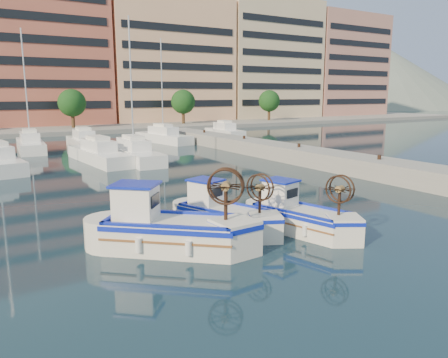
# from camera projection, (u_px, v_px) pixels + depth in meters

# --- Properties ---
(ground) EXTENTS (300.00, 300.00, 0.00)m
(ground) POSITION_uv_depth(u_px,v_px,m) (283.00, 233.00, 17.51)
(ground) COLOR #193141
(ground) RESTS_ON ground
(quay) EXTENTS (3.00, 60.00, 1.20)m
(quay) POSITION_uv_depth(u_px,v_px,m) (355.00, 164.00, 30.76)
(quay) COLOR gray
(quay) RESTS_ON ground
(waterfront) EXTENTS (180.00, 40.00, 25.60)m
(waterfront) POSITION_uv_depth(u_px,v_px,m) (85.00, 61.00, 74.55)
(waterfront) COLOR gray
(waterfront) RESTS_ON ground
(hill_east) EXTENTS (160.00, 160.00, 50.00)m
(hill_east) POSITION_uv_depth(u_px,v_px,m) (378.00, 107.00, 181.37)
(hill_east) COLOR slate
(hill_east) RESTS_ON ground
(yacht_marina) EXTENTS (39.89, 22.90, 11.50)m
(yacht_marina) POSITION_uv_depth(u_px,v_px,m) (54.00, 151.00, 38.73)
(yacht_marina) COLOR white
(yacht_marina) RESTS_ON ground
(fishing_boat_a) EXTENTS (4.80, 4.54, 3.04)m
(fishing_boat_a) POSITION_uv_depth(u_px,v_px,m) (168.00, 228.00, 15.36)
(fishing_boat_a) COLOR silver
(fishing_boat_a) RESTS_ON ground
(fishing_boat_b) EXTENTS (2.90, 4.22, 2.55)m
(fishing_boat_b) POSITION_uv_depth(u_px,v_px,m) (224.00, 214.00, 17.69)
(fishing_boat_b) COLOR silver
(fishing_boat_b) RESTS_ON ground
(fishing_boat_c) EXTENTS (2.60, 4.22, 2.56)m
(fishing_boat_c) POSITION_uv_depth(u_px,v_px,m) (299.00, 215.00, 17.51)
(fishing_boat_c) COLOR silver
(fishing_boat_c) RESTS_ON ground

